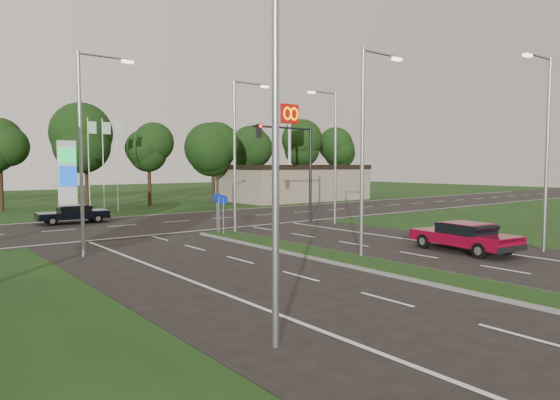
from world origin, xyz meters
TOP-DOWN VIEW (x-y plane):
  - ground at (0.00, 0.00)m, footprint 160.00×160.00m
  - verge_far at (0.00, 55.00)m, footprint 160.00×50.00m
  - cross_road at (0.00, 24.00)m, footprint 160.00×12.00m
  - median_kerb at (0.00, 4.00)m, footprint 2.00×26.00m
  - commercial_building at (22.00, 36.00)m, footprint 16.00×9.00m
  - streetlight_median_near at (1.00, 6.00)m, footprint 2.53×0.22m
  - streetlight_median_far at (1.00, 16.00)m, footprint 2.53×0.22m
  - streetlight_left_near at (-8.30, 0.00)m, footprint 2.53×0.22m
  - streetlight_left_far at (-8.30, 14.00)m, footprint 2.53×0.22m
  - streetlight_right_far at (8.80, 16.00)m, footprint 2.53×0.22m
  - streetlight_right_near at (8.80, 2.00)m, footprint 2.53×0.22m
  - traffic_signal at (7.19, 18.00)m, footprint 5.10×0.42m
  - median_signs at (0.00, 16.40)m, footprint 1.16×1.76m
  - gas_pylon at (-3.79, 33.05)m, footprint 5.80×1.26m
  - mcdonalds_sign at (18.00, 31.97)m, footprint 2.20×0.47m
  - treeline_far at (0.10, 39.93)m, footprint 6.00×6.00m
  - red_sedan at (6.00, 4.28)m, footprint 2.67×5.21m
  - navy_sedan at (-5.15, 27.55)m, footprint 4.72×2.20m

SIDE VIEW (x-z plane):
  - ground at x=0.00m, z-range 0.00..0.00m
  - verge_far at x=0.00m, z-range -0.01..0.01m
  - cross_road at x=0.00m, z-range -0.01..0.01m
  - median_kerb at x=0.00m, z-range 0.00..0.12m
  - navy_sedan at x=-5.15m, z-range 0.05..1.31m
  - red_sedan at x=6.00m, z-range 0.05..1.42m
  - median_signs at x=0.00m, z-range 0.52..2.90m
  - commercial_building at x=22.00m, z-range 0.00..4.00m
  - gas_pylon at x=-3.79m, z-range -0.80..7.20m
  - traffic_signal at x=7.19m, z-range 1.15..8.15m
  - streetlight_median_near at x=1.00m, z-range 0.58..9.58m
  - streetlight_median_far at x=1.00m, z-range 0.58..9.58m
  - streetlight_left_near at x=-8.30m, z-range 0.58..9.58m
  - streetlight_left_far at x=-8.30m, z-range 0.58..9.58m
  - streetlight_right_far at x=8.80m, z-range 0.58..9.58m
  - streetlight_right_near at x=8.80m, z-range 0.58..9.58m
  - treeline_far at x=0.10m, z-range 1.88..11.78m
  - mcdonalds_sign at x=18.00m, z-range 2.79..13.19m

